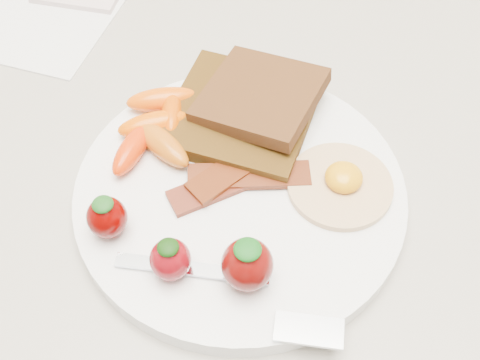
# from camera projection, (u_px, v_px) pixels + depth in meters

# --- Properties ---
(counter) EXTENTS (2.00, 0.60, 0.90)m
(counter) POSITION_uv_depth(u_px,v_px,m) (271.00, 294.00, 0.94)
(counter) COLOR gray
(counter) RESTS_ON ground
(plate) EXTENTS (0.27, 0.27, 0.02)m
(plate) POSITION_uv_depth(u_px,v_px,m) (240.00, 194.00, 0.50)
(plate) COLOR white
(plate) RESTS_ON counter
(toast_lower) EXTENTS (0.14, 0.14, 0.01)m
(toast_lower) POSITION_uv_depth(u_px,v_px,m) (241.00, 114.00, 0.53)
(toast_lower) COLOR #361D05
(toast_lower) RESTS_ON plate
(toast_upper) EXTENTS (0.12, 0.12, 0.02)m
(toast_upper) POSITION_uv_depth(u_px,v_px,m) (260.00, 96.00, 0.52)
(toast_upper) COLOR #341C0D
(toast_upper) RESTS_ON toast_lower
(fried_egg) EXTENTS (0.11, 0.11, 0.02)m
(fried_egg) POSITION_uv_depth(u_px,v_px,m) (341.00, 183.00, 0.48)
(fried_egg) COLOR beige
(fried_egg) RESTS_ON plate
(bacon_strips) EXTENTS (0.12, 0.10, 0.01)m
(bacon_strips) POSITION_uv_depth(u_px,v_px,m) (239.00, 174.00, 0.49)
(bacon_strips) COLOR #511214
(bacon_strips) RESTS_ON plate
(baby_carrots) EXTENTS (0.08, 0.11, 0.02)m
(baby_carrots) POSITION_uv_depth(u_px,v_px,m) (156.00, 126.00, 0.51)
(baby_carrots) COLOR #E95900
(baby_carrots) RESTS_ON plate
(strawberries) EXTENTS (0.14, 0.06, 0.05)m
(strawberries) POSITION_uv_depth(u_px,v_px,m) (188.00, 249.00, 0.43)
(strawberries) COLOR #550100
(strawberries) RESTS_ON plate
(fork) EXTENTS (0.17, 0.05, 0.00)m
(fork) POSITION_uv_depth(u_px,v_px,m) (243.00, 296.00, 0.43)
(fork) COLOR silver
(fork) RESTS_ON plate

